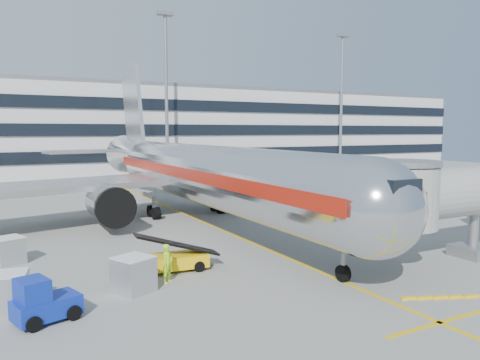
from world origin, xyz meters
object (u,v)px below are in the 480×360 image
belt_loader (167,260)px  cargo_container_right (9,250)px  main_jet (196,172)px  ramp_worker (168,263)px  baggage_tug (42,303)px  cargo_container_front (133,274)px  cargo_container_left (8,292)px

belt_loader → cargo_container_right: size_ratio=2.53×
main_jet → ramp_worker: bearing=-117.7°
main_jet → ramp_worker: (-8.16, -15.52, -3.21)m
baggage_tug → cargo_container_front: 4.69m
cargo_container_right → ramp_worker: ramp_worker is taller
belt_loader → cargo_container_right: (-7.76, 5.97, 0.16)m
cargo_container_right → main_jet: bearing=26.7°
cargo_container_left → belt_loader: bearing=15.3°
main_jet → baggage_tug: (-14.43, -17.90, -3.40)m
main_jet → ramp_worker: size_ratio=24.89×
cargo_container_right → ramp_worker: (7.15, -7.83, 0.22)m
belt_loader → ramp_worker: size_ratio=2.37×
main_jet → belt_loader: 16.02m
cargo_container_front → ramp_worker: bearing=15.7°
belt_loader → ramp_worker: belt_loader is taller
main_jet → cargo_container_right: main_jet is taller
main_jet → baggage_tug: size_ratio=17.72×
cargo_container_right → cargo_container_left: bearing=-92.2°
cargo_container_front → baggage_tug: bearing=-157.0°
cargo_container_front → belt_loader: bearing=43.2°
baggage_tug → ramp_worker: size_ratio=1.40×
main_jet → cargo_container_left: 22.53m
belt_loader → cargo_container_left: (-8.07, -2.21, 0.21)m
cargo_container_front → ramp_worker: size_ratio=1.07×
baggage_tug → ramp_worker: ramp_worker is taller
main_jet → cargo_container_left: bearing=-134.6°
belt_loader → baggage_tug: bearing=-148.3°
main_jet → cargo_container_front: main_jet is taller
cargo_container_right → cargo_container_front: (5.21, -8.37, 0.08)m
cargo_container_left → ramp_worker: size_ratio=0.91×
belt_loader → ramp_worker: (-0.61, -1.86, 0.38)m
ramp_worker → cargo_container_front: bearing=157.0°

